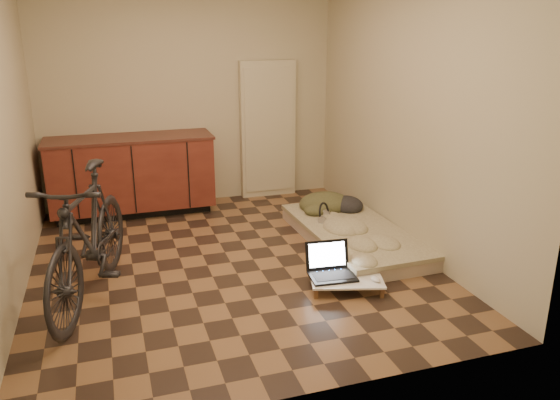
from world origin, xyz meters
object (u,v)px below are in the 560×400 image
object	(u,v)px
futon	(353,235)
laptop	(331,269)
lap_desk	(346,279)
bicycle	(87,230)

from	to	relation	value
futon	laptop	xyz separation A→B (m)	(-0.60, -0.83, 0.07)
futon	lap_desk	xyz separation A→B (m)	(-0.50, -0.92, 0.01)
bicycle	laptop	bearing A→B (deg)	6.67
bicycle	lap_desk	bearing A→B (deg)	4.59
bicycle	laptop	xyz separation A→B (m)	(1.90, -0.36, -0.44)
laptop	lap_desk	bearing A→B (deg)	-37.79
bicycle	laptop	world-z (taller)	bicycle
futon	laptop	world-z (taller)	laptop
lap_desk	bicycle	bearing A→B (deg)	-176.67
lap_desk	laptop	world-z (taller)	laptop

